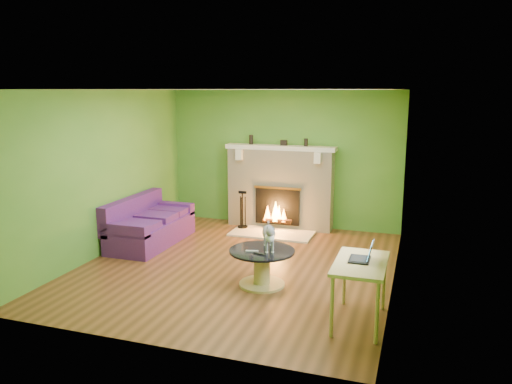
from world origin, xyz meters
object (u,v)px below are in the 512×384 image
coffee_table (262,265)px  desk (360,269)px  cat (269,236)px  sofa (149,226)px

coffee_table → desk: 1.58m
cat → desk: bearing=-50.9°
sofa → cat: cat is taller
desk → cat: cat is taller
desk → cat: (-1.30, 0.75, 0.06)m
desk → cat: bearing=149.9°
sofa → cat: (2.51, -1.14, 0.38)m
coffee_table → sofa: bearing=153.8°
sofa → coffee_table: size_ratio=2.00×
sofa → cat: 2.79m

